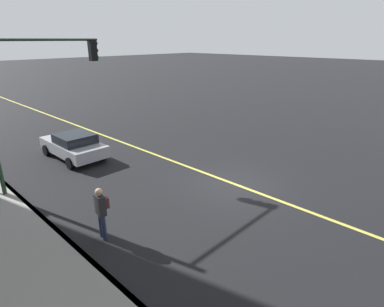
% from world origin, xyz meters
% --- Properties ---
extents(ground, '(200.00, 200.00, 0.00)m').
position_xyz_m(ground, '(0.00, 0.00, 0.00)').
color(ground, black).
extents(sidewalk_slab, '(80.00, 3.85, 0.15)m').
position_xyz_m(sidewalk_slab, '(0.00, 8.91, 0.07)').
color(sidewalk_slab, gray).
rests_on(sidewalk_slab, ground).
extents(curb_edge, '(80.00, 0.16, 0.15)m').
position_xyz_m(curb_edge, '(0.00, 7.06, 0.07)').
color(curb_edge, slate).
rests_on(curb_edge, ground).
extents(lane_stripe_center, '(80.00, 0.16, 0.01)m').
position_xyz_m(lane_stripe_center, '(0.00, 0.00, 0.01)').
color(lane_stripe_center, '#D8CC4C').
rests_on(lane_stripe_center, ground).
extents(car_silver, '(4.20, 2.04, 1.37)m').
position_xyz_m(car_silver, '(8.11, 3.27, 0.71)').
color(car_silver, '#A8AAB2').
rests_on(car_silver, ground).
extents(pedestrian_with_backpack, '(0.44, 0.40, 1.76)m').
position_xyz_m(pedestrian_with_backpack, '(0.58, 6.11, 1.04)').
color(pedestrian_with_backpack, '#262D4C').
rests_on(pedestrian_with_backpack, ground).
extents(traffic_light_mast, '(0.28, 4.90, 6.29)m').
position_xyz_m(traffic_light_mast, '(5.92, 5.59, 4.33)').
color(traffic_light_mast, '#1E3823').
rests_on(traffic_light_mast, ground).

